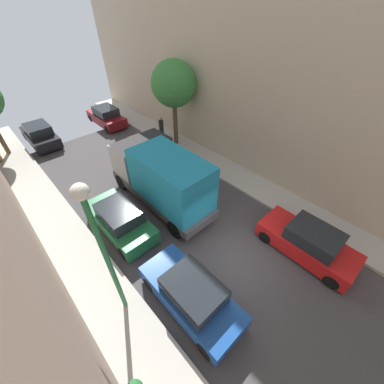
% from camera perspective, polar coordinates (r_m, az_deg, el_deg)
% --- Properties ---
extents(ground, '(32.00, 32.00, 0.00)m').
position_cam_1_polar(ground, '(11.24, 9.66, -15.60)').
color(ground, '#423F42').
extents(sidewalk_left, '(2.00, 44.00, 0.15)m').
position_cam_1_polar(sidewalk_left, '(9.74, -12.91, -32.15)').
color(sidewalk_left, '#B7B2A8').
rests_on(sidewalk_left, ground).
extents(sidewalk_right, '(2.00, 44.00, 0.15)m').
position_cam_1_polar(sidewalk_right, '(14.32, 22.50, -3.00)').
color(sidewalk_right, '#B7B2A8').
rests_on(sidewalk_right, ground).
extents(parked_car_left_2, '(1.78, 4.20, 1.57)m').
position_cam_1_polar(parked_car_left_2, '(9.48, -0.14, -23.44)').
color(parked_car_left_2, '#194799').
rests_on(parked_car_left_2, ground).
extents(parked_car_left_3, '(1.78, 4.20, 1.57)m').
position_cam_1_polar(parked_car_left_3, '(12.13, -16.89, -6.33)').
color(parked_car_left_3, '#1E6638').
rests_on(parked_car_left_3, ground).
extents(parked_car_left_4, '(1.78, 4.20, 1.57)m').
position_cam_1_polar(parked_car_left_4, '(22.09, -32.70, 11.45)').
color(parked_car_left_4, black).
rests_on(parked_car_left_4, ground).
extents(parked_car_right_0, '(1.78, 4.20, 1.57)m').
position_cam_1_polar(parked_car_right_0, '(11.90, 26.14, -10.79)').
color(parked_car_right_0, red).
rests_on(parked_car_right_0, ground).
extents(parked_car_right_1, '(1.78, 4.20, 1.57)m').
position_cam_1_polar(parked_car_right_1, '(17.42, -9.09, 10.78)').
color(parked_car_right_1, silver).
rests_on(parked_car_right_1, ground).
extents(parked_car_right_2, '(1.78, 4.20, 1.57)m').
position_cam_1_polar(parked_car_right_2, '(23.14, -19.89, 16.67)').
color(parked_car_right_2, maroon).
rests_on(parked_car_right_2, ground).
extents(delivery_truck, '(2.26, 6.60, 3.38)m').
position_cam_1_polar(delivery_truck, '(12.40, -7.32, 3.26)').
color(delivery_truck, '#4C4C51').
rests_on(delivery_truck, ground).
extents(pedestrian, '(0.40, 0.36, 1.72)m').
position_cam_1_polar(pedestrian, '(19.32, -7.39, 15.25)').
color(pedestrian, '#2D334C').
rests_on(pedestrian, sidewalk_right).
extents(street_tree_1, '(3.00, 3.00, 5.85)m').
position_cam_1_polar(street_tree_1, '(17.23, -4.46, 24.40)').
color(street_tree_1, brown).
rests_on(street_tree_1, sidewalk_right).
extents(lamp_post, '(0.44, 0.44, 5.83)m').
position_cam_1_polar(lamp_post, '(7.13, -21.23, -11.08)').
color(lamp_post, '#26723F').
rests_on(lamp_post, sidewalk_left).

